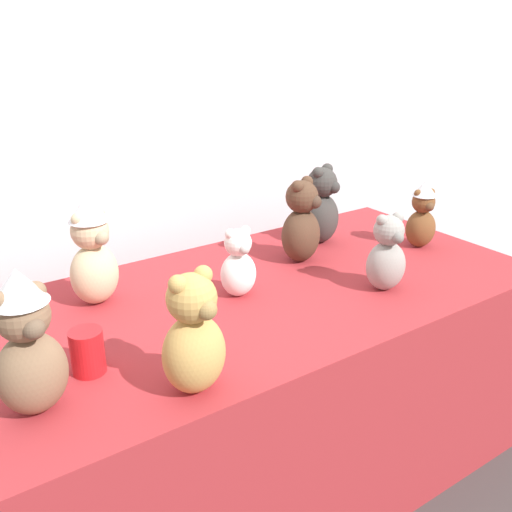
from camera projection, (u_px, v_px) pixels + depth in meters
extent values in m
cube|color=silver|center=(148.00, 79.00, 2.09)|extent=(7.00, 0.08, 2.60)
cube|color=maroon|center=(256.00, 388.00, 1.92)|extent=(1.83, 0.88, 0.71)
ellipsoid|color=#7F6047|center=(33.00, 373.00, 1.21)|extent=(0.17, 0.15, 0.18)
sphere|color=#7F6047|center=(23.00, 316.00, 1.16)|extent=(0.11, 0.11, 0.11)
sphere|color=#7F6047|center=(2.00, 302.00, 1.12)|extent=(0.04, 0.04, 0.04)
sphere|color=#7F6047|center=(36.00, 291.00, 1.16)|extent=(0.04, 0.04, 0.04)
sphere|color=brown|center=(33.00, 328.00, 1.13)|extent=(0.05, 0.05, 0.05)
cone|color=silver|center=(17.00, 286.00, 1.13)|extent=(0.12, 0.12, 0.07)
ellipsoid|color=gray|center=(386.00, 266.00, 1.78)|extent=(0.14, 0.13, 0.16)
sphere|color=gray|center=(389.00, 230.00, 1.74)|extent=(0.09, 0.09, 0.09)
sphere|color=gray|center=(382.00, 220.00, 1.71)|extent=(0.04, 0.04, 0.04)
sphere|color=gray|center=(398.00, 218.00, 1.73)|extent=(0.04, 0.04, 0.04)
sphere|color=slate|center=(397.00, 237.00, 1.71)|extent=(0.04, 0.04, 0.04)
ellipsoid|color=tan|center=(194.00, 354.00, 1.28)|extent=(0.17, 0.15, 0.19)
sphere|color=tan|center=(192.00, 298.00, 1.23)|extent=(0.11, 0.11, 0.11)
sphere|color=tan|center=(178.00, 285.00, 1.19)|extent=(0.04, 0.04, 0.04)
sphere|color=tan|center=(203.00, 275.00, 1.24)|extent=(0.04, 0.04, 0.04)
sphere|color=olive|center=(206.00, 309.00, 1.20)|extent=(0.05, 0.05, 0.05)
ellipsoid|color=#CCB78E|center=(95.00, 274.00, 1.69)|extent=(0.18, 0.17, 0.18)
sphere|color=#CCB78E|center=(90.00, 231.00, 1.64)|extent=(0.11, 0.11, 0.11)
sphere|color=#CCB78E|center=(78.00, 220.00, 1.60)|extent=(0.04, 0.04, 0.04)
sphere|color=#CCB78E|center=(98.00, 214.00, 1.65)|extent=(0.04, 0.04, 0.04)
sphere|color=#9D8E71|center=(101.00, 237.00, 1.62)|extent=(0.05, 0.05, 0.05)
cone|color=silver|center=(87.00, 209.00, 1.62)|extent=(0.11, 0.11, 0.07)
ellipsoid|color=white|center=(238.00, 274.00, 1.74)|extent=(0.12, 0.10, 0.14)
sphere|color=white|center=(238.00, 243.00, 1.70)|extent=(0.08, 0.08, 0.08)
sphere|color=white|center=(230.00, 234.00, 1.68)|extent=(0.03, 0.03, 0.03)
sphere|color=white|center=(245.00, 231.00, 1.70)|extent=(0.03, 0.03, 0.03)
sphere|color=#B4B3AF|center=(244.00, 249.00, 1.68)|extent=(0.03, 0.03, 0.03)
ellipsoid|color=#383533|center=(321.00, 218.00, 2.16)|extent=(0.19, 0.17, 0.19)
sphere|color=#383533|center=(322.00, 183.00, 2.11)|extent=(0.11, 0.11, 0.11)
sphere|color=#383533|center=(318.00, 173.00, 2.07)|extent=(0.04, 0.04, 0.04)
sphere|color=#383533|center=(327.00, 169.00, 2.12)|extent=(0.04, 0.04, 0.04)
sphere|color=#32302E|center=(334.00, 187.00, 2.09)|extent=(0.05, 0.05, 0.05)
ellipsoid|color=#4C3323|center=(301.00, 235.00, 1.99)|extent=(0.19, 0.18, 0.19)
sphere|color=#4C3323|center=(302.00, 197.00, 1.94)|extent=(0.11, 0.11, 0.11)
sphere|color=#4C3323|center=(298.00, 187.00, 1.89)|extent=(0.04, 0.04, 0.04)
sphere|color=#4C3323|center=(307.00, 182.00, 1.95)|extent=(0.04, 0.04, 0.04)
sphere|color=#412E23|center=(315.00, 202.00, 1.92)|extent=(0.05, 0.05, 0.05)
ellipsoid|color=brown|center=(420.00, 229.00, 2.13)|extent=(0.13, 0.12, 0.14)
sphere|color=brown|center=(424.00, 202.00, 2.09)|extent=(0.08, 0.08, 0.08)
sphere|color=brown|center=(418.00, 194.00, 2.07)|extent=(0.03, 0.03, 0.03)
sphere|color=brown|center=(431.00, 192.00, 2.08)|extent=(0.03, 0.03, 0.03)
sphere|color=brown|center=(429.00, 207.00, 2.06)|extent=(0.03, 0.03, 0.03)
cone|color=silver|center=(425.00, 188.00, 2.07)|extent=(0.09, 0.09, 0.05)
cylinder|color=red|center=(87.00, 352.00, 1.36)|extent=(0.08, 0.08, 0.11)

